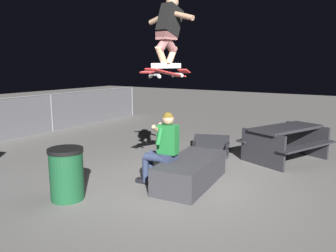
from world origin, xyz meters
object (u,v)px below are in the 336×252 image
at_px(skateboard, 167,73).
at_px(trash_bin, 67,174).
at_px(person_sitting_on_ledge, 163,145).
at_px(picnic_table_back, 286,138).
at_px(kicker_ramp, 210,149).
at_px(ledge_box_main, 191,171).
at_px(skater_airborne, 169,29).

xyz_separation_m(skateboard, trash_bin, (-1.20, 1.08, -1.54)).
relative_size(skateboard, trash_bin, 1.26).
height_order(person_sitting_on_ledge, picnic_table_back, person_sitting_on_ledge).
bearing_deg(kicker_ramp, person_sitting_on_ledge, -173.10).
bearing_deg(person_sitting_on_ledge, trash_bin, 146.03).
distance_m(skateboard, kicker_ramp, 3.32).
xyz_separation_m(person_sitting_on_ledge, trash_bin, (-1.34, 0.90, -0.30)).
bearing_deg(ledge_box_main, skateboard, 153.13).
xyz_separation_m(person_sitting_on_ledge, picnic_table_back, (2.76, -1.41, -0.21)).
distance_m(skater_airborne, trash_bin, 2.78).
height_order(person_sitting_on_ledge, trash_bin, person_sitting_on_ledge).
height_order(skateboard, kicker_ramp, skateboard).
bearing_deg(skater_airborne, picnic_table_back, -23.33).
bearing_deg(skater_airborne, skateboard, 172.94).
relative_size(person_sitting_on_ledge, trash_bin, 1.58).
bearing_deg(skateboard, trash_bin, 138.17).
height_order(skateboard, trash_bin, skateboard).
bearing_deg(ledge_box_main, skater_airborne, 150.63).
bearing_deg(kicker_ramp, trash_bin, 171.31).
relative_size(skater_airborne, kicker_ramp, 0.76).
relative_size(ledge_box_main, kicker_ramp, 1.16).
bearing_deg(picnic_table_back, person_sitting_on_ledge, 153.01).
height_order(ledge_box_main, skater_airborne, skater_airborne).
relative_size(skateboard, kicker_ramp, 0.70).
distance_m(person_sitting_on_ledge, trash_bin, 1.64).
relative_size(ledge_box_main, picnic_table_back, 0.82).
distance_m(ledge_box_main, picnic_table_back, 2.68).
distance_m(ledge_box_main, person_sitting_on_ledge, 0.69).
bearing_deg(picnic_table_back, kicker_ramp, 97.21).
bearing_deg(picnic_table_back, skateboard, 156.96).
bearing_deg(person_sitting_on_ledge, skater_airborne, -114.44).
relative_size(kicker_ramp, trash_bin, 1.80).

